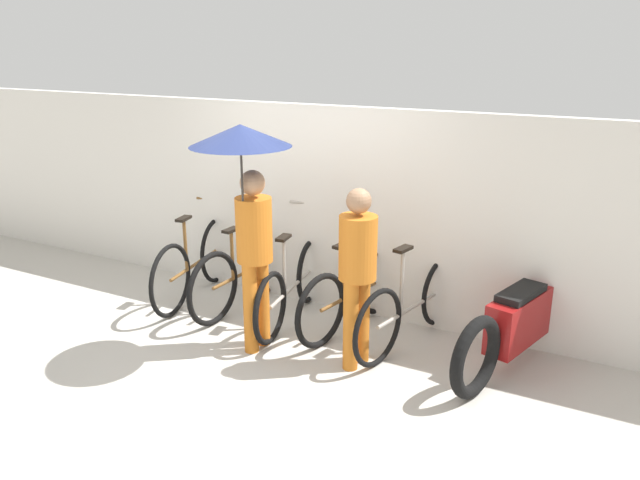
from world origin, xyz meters
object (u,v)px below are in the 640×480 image
parked_bicycle_2 (292,286)px  pedestrian_leading (247,186)px  parked_bicycle_1 (244,272)px  pedestrian_center (358,266)px  parked_bicycle_4 (412,306)px  motorcycle (518,323)px  parked_bicycle_3 (352,293)px  parked_bicycle_0 (196,263)px

parked_bicycle_2 → pedestrian_leading: 1.39m
parked_bicycle_1 → pedestrian_center: size_ratio=1.10×
parked_bicycle_4 → pedestrian_center: size_ratio=1.13×
pedestrian_leading → parked_bicycle_4: bearing=-142.5°
parked_bicycle_4 → pedestrian_center: bearing=167.4°
parked_bicycle_4 → pedestrian_leading: (-1.22, -0.84, 1.17)m
parked_bicycle_4 → parked_bicycle_2: bearing=105.7°
motorcycle → parked_bicycle_1: bearing=106.6°
parked_bicycle_4 → motorcycle: bearing=-75.9°
pedestrian_center → motorcycle: pedestrian_center is taller
parked_bicycle_2 → pedestrian_center: size_ratio=1.09×
parked_bicycle_3 → motorcycle: parked_bicycle_3 is taller
parked_bicycle_1 → parked_bicycle_2: parked_bicycle_2 is taller
parked_bicycle_2 → pedestrian_leading: bearing=173.1°
parked_bicycle_2 → parked_bicycle_3: size_ratio=1.04×
pedestrian_center → parked_bicycle_3: bearing=-53.7°
parked_bicycle_2 → pedestrian_center: pedestrian_center is taller
parked_bicycle_3 → parked_bicycle_4: (0.62, -0.02, -0.00)m
parked_bicycle_3 → parked_bicycle_2: bearing=110.5°
parked_bicycle_1 → pedestrian_center: pedestrian_center is taller
parked_bicycle_0 → parked_bicycle_2: parked_bicycle_2 is taller
parked_bicycle_4 → pedestrian_leading: pedestrian_leading is taller
parked_bicycle_3 → pedestrian_center: bearing=-141.5°
parked_bicycle_1 → parked_bicycle_4: 1.85m
parked_bicycle_0 → motorcycle: (3.41, 0.11, -0.01)m
parked_bicycle_1 → parked_bicycle_0: bearing=94.4°
motorcycle → parked_bicycle_2: bearing=108.3°
parked_bicycle_0 → parked_bicycle_3: (1.85, 0.09, -0.02)m
pedestrian_center → parked_bicycle_2: bearing=-20.6°
parked_bicycle_0 → parked_bicycle_3: size_ratio=1.07×
pedestrian_center → parked_bicycle_1: bearing=-11.9°
pedestrian_leading → motorcycle: (2.16, 0.88, -1.15)m
pedestrian_center → motorcycle: bearing=-143.1°
pedestrian_center → parked_bicycle_0: bearing=-5.9°
parked_bicycle_0 → motorcycle: 3.42m
parked_bicycle_2 → pedestrian_leading: (0.02, -0.75, 1.17)m
parked_bicycle_2 → parked_bicycle_0: bearing=80.4°
parked_bicycle_3 → parked_bicycle_1: bearing=103.3°
parked_bicycle_1 → pedestrian_leading: size_ratio=0.84×
parked_bicycle_0 → motorcycle: size_ratio=0.86×
parked_bicycle_0 → parked_bicycle_4: (2.47, 0.07, -0.02)m
parked_bicycle_0 → motorcycle: parked_bicycle_0 is taller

